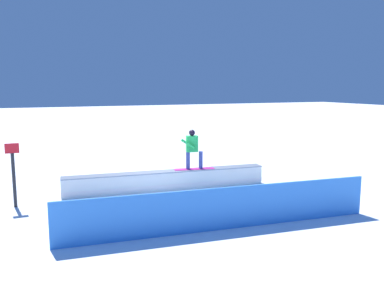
% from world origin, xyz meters
% --- Properties ---
extents(ground_plane, '(120.00, 120.00, 0.00)m').
position_xyz_m(ground_plane, '(0.00, 0.00, 0.00)').
color(ground_plane, white).
extents(grind_box, '(7.24, 1.20, 0.68)m').
position_xyz_m(grind_box, '(0.00, 0.00, 0.31)').
color(grind_box, white).
rests_on(grind_box, ground_plane).
extents(snowboarder, '(1.49, 0.56, 1.44)m').
position_xyz_m(snowboarder, '(-0.94, 0.09, 1.46)').
color(snowboarder, '#C7268A').
rests_on(snowboarder, grind_box).
extents(safety_fence, '(8.42, 0.89, 1.11)m').
position_xyz_m(safety_fence, '(0.00, 4.28, 0.55)').
color(safety_fence, '#3786EC').
rests_on(safety_fence, ground_plane).
extents(trail_marker, '(0.40, 0.10, 1.96)m').
position_xyz_m(trail_marker, '(4.96, 0.08, 1.05)').
color(trail_marker, '#262628').
rests_on(trail_marker, ground_plane).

